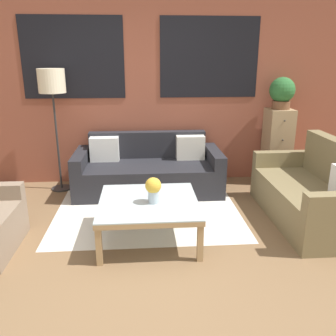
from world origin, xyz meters
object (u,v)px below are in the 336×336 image
(couch_dark, at_px, (148,171))
(settee_vintage, at_px, (312,195))
(flower_vase, at_px, (153,188))
(drawer_cabinet, at_px, (277,146))
(floor_lamp, at_px, (52,87))
(potted_plant, at_px, (282,92))
(coffee_table, at_px, (149,206))

(couch_dark, xyz_separation_m, settee_vintage, (1.85, -1.12, 0.03))
(flower_vase, bearing_deg, drawer_cabinet, 41.83)
(settee_vintage, bearing_deg, flower_vase, -168.96)
(couch_dark, height_order, floor_lamp, floor_lamp)
(floor_lamp, bearing_deg, couch_dark, -6.01)
(potted_plant, distance_m, flower_vase, 2.65)
(settee_vintage, relative_size, floor_lamp, 0.99)
(couch_dark, relative_size, potted_plant, 4.47)
(floor_lamp, xyz_separation_m, potted_plant, (3.16, 0.09, -0.10))
(couch_dark, distance_m, drawer_cabinet, 1.94)
(potted_plant, bearing_deg, drawer_cabinet, -90.00)
(couch_dark, distance_m, floor_lamp, 1.71)
(couch_dark, xyz_separation_m, flower_vase, (0.02, -1.47, 0.30))
(settee_vintage, relative_size, flower_vase, 6.28)
(couch_dark, height_order, settee_vintage, settee_vintage)
(potted_plant, xyz_separation_m, flower_vase, (-1.89, -1.69, -0.76))
(coffee_table, bearing_deg, drawer_cabinet, 40.22)
(floor_lamp, distance_m, flower_vase, 2.22)
(couch_dark, height_order, potted_plant, potted_plant)
(couch_dark, relative_size, coffee_table, 2.01)
(floor_lamp, bearing_deg, potted_plant, 1.61)
(floor_lamp, height_order, flower_vase, floor_lamp)
(drawer_cabinet, xyz_separation_m, flower_vase, (-1.89, -1.69, 0.03))
(flower_vase, bearing_deg, coffee_table, 132.84)
(potted_plant, bearing_deg, settee_vintage, -92.84)
(floor_lamp, bearing_deg, coffee_table, -51.90)
(potted_plant, relative_size, flower_vase, 1.71)
(drawer_cabinet, bearing_deg, settee_vintage, -92.84)
(coffee_table, height_order, flower_vase, flower_vase)
(couch_dark, xyz_separation_m, drawer_cabinet, (1.91, 0.22, 0.27))
(floor_lamp, bearing_deg, flower_vase, -51.73)
(coffee_table, relative_size, floor_lamp, 0.60)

